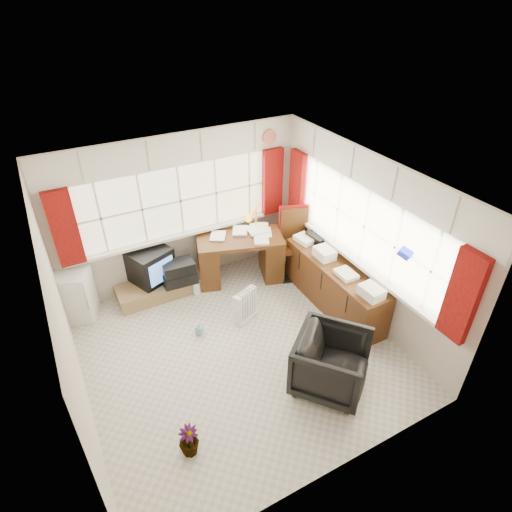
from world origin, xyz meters
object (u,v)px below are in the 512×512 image
at_px(crt_tv, 150,265).
at_px(desk, 240,256).
at_px(office_chair, 331,363).
at_px(radiator, 246,308).
at_px(tv_bench, 162,288).
at_px(mini_fridge, 76,295).
at_px(desk_lamp, 256,211).
at_px(credenza, 334,285).
at_px(task_chair, 294,239).

bearing_deg(crt_tv, desk, -13.66).
bearing_deg(office_chair, crt_tv, 75.36).
distance_m(radiator, crt_tv, 1.71).
bearing_deg(tv_bench, mini_fridge, 176.35).
height_order(tv_bench, mini_fridge, mini_fridge).
height_order(desk_lamp, mini_fridge, desk_lamp).
height_order(credenza, crt_tv, credenza).
height_order(task_chair, radiator, task_chair).
bearing_deg(credenza, office_chair, -127.98).
relative_size(office_chair, crt_tv, 1.15).
bearing_deg(office_chair, credenza, 12.14).
xyz_separation_m(office_chair, mini_fridge, (-2.55, 2.86, 0.00)).
height_order(tv_bench, crt_tv, crt_tv).
bearing_deg(radiator, crt_tv, 127.03).
xyz_separation_m(desk, radiator, (-0.41, -1.00, -0.22)).
bearing_deg(task_chair, office_chair, -111.90).
height_order(task_chair, crt_tv, task_chair).
height_order(desk, task_chair, task_chair).
bearing_deg(credenza, task_chair, 91.91).
relative_size(desk, radiator, 2.79).
bearing_deg(desk_lamp, desk, -160.19).
xyz_separation_m(desk, office_chair, (-0.04, -2.58, -0.05)).
relative_size(radiator, tv_bench, 0.39).
bearing_deg(credenza, tv_bench, 146.30).
xyz_separation_m(office_chair, crt_tv, (-1.38, 2.93, 0.13)).
height_order(desk_lamp, radiator, desk_lamp).
bearing_deg(mini_fridge, tv_bench, -3.65).
xyz_separation_m(desk, desk_lamp, (0.37, 0.13, 0.68)).
height_order(desk_lamp, tv_bench, desk_lamp).
relative_size(tv_bench, crt_tv, 1.85).
relative_size(desk_lamp, task_chair, 0.39).
relative_size(crt_tv, mini_fridge, 0.95).
height_order(desk, radiator, desk).
bearing_deg(task_chair, tv_bench, 169.25).
xyz_separation_m(tv_bench, crt_tv, (-0.08, 0.15, 0.40)).
xyz_separation_m(desk_lamp, tv_bench, (-1.71, 0.06, -1.00)).
height_order(desk, tv_bench, desk).
bearing_deg(office_chair, tv_bench, 75.14).
bearing_deg(office_chair, task_chair, 28.22).
bearing_deg(radiator, tv_bench, 127.91).
bearing_deg(desk, radiator, -112.11).
height_order(desk, credenza, credenza).
relative_size(desk, mini_fridge, 1.92).
bearing_deg(mini_fridge, office_chair, -48.30).
bearing_deg(radiator, credenza, -13.58).
relative_size(desk_lamp, credenza, 0.23).
xyz_separation_m(office_chair, tv_bench, (-1.30, 2.78, -0.27)).
xyz_separation_m(desk, mini_fridge, (-2.59, 0.28, -0.05)).
distance_m(task_chair, mini_fridge, 3.54).
height_order(office_chair, crt_tv, same).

